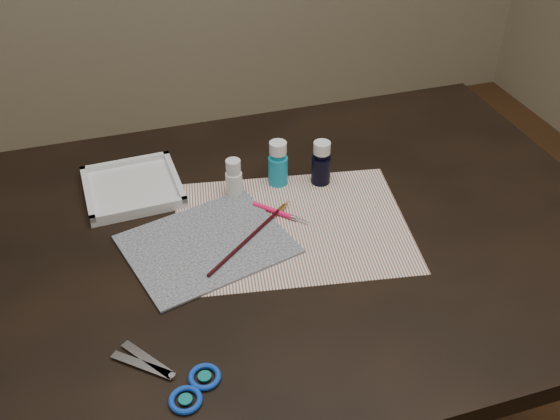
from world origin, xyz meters
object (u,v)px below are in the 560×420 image
object	(u,v)px
paint_bottle_navy	(321,163)
scissors	(160,375)
paint_bottle_white	(234,178)
paint_bottle_cyan	(278,163)
paper	(291,226)
palette_tray	(132,187)
canvas	(207,244)

from	to	relation	value
paint_bottle_navy	scissors	world-z (taller)	paint_bottle_navy
paint_bottle_white	paint_bottle_cyan	size ratio (longest dim) A/B	0.84
paint_bottle_cyan	paint_bottle_navy	distance (m)	0.09
paper	palette_tray	bearing A→B (deg)	143.22
paint_bottle_cyan	scissors	world-z (taller)	paint_bottle_cyan
paint_bottle_navy	scissors	size ratio (longest dim) A/B	0.51
paint_bottle_white	palette_tray	distance (m)	0.21
paint_bottle_cyan	palette_tray	xyz separation A→B (m)	(-0.29, 0.06, -0.04)
paint_bottle_white	paint_bottle_cyan	bearing A→B (deg)	8.03
canvas	paint_bottle_white	bearing A→B (deg)	58.21
paint_bottle_white	palette_tray	xyz separation A→B (m)	(-0.19, 0.07, -0.03)
paint_bottle_cyan	scissors	bearing A→B (deg)	-126.32
paint_bottle_navy	scissors	distance (m)	0.56
paint_bottle_cyan	paint_bottle_white	bearing A→B (deg)	-171.97
paper	scissors	distance (m)	0.40
canvas	paint_bottle_cyan	xyz separation A→B (m)	(0.18, 0.15, 0.04)
palette_tray	paint_bottle_cyan	bearing A→B (deg)	-11.65
paper	palette_tray	xyz separation A→B (m)	(-0.27, 0.20, 0.01)
paper	paint_bottle_white	bearing A→B (deg)	120.90
paint_bottle_white	palette_tray	world-z (taller)	paint_bottle_white
paper	scissors	size ratio (longest dim) A/B	2.33
paint_bottle_navy	palette_tray	xyz separation A→B (m)	(-0.37, 0.08, -0.04)
paper	paint_bottle_cyan	size ratio (longest dim) A/B	4.45
paper	paint_bottle_cyan	bearing A→B (deg)	82.92
paint_bottle_white	paint_bottle_navy	xyz separation A→B (m)	(0.18, -0.01, 0.01)
paint_bottle_white	paint_bottle_cyan	xyz separation A→B (m)	(0.10, 0.01, 0.01)
paint_bottle_cyan	palette_tray	world-z (taller)	paint_bottle_cyan
canvas	paint_bottle_cyan	world-z (taller)	paint_bottle_cyan
paint_bottle_white	paint_bottle_cyan	world-z (taller)	paint_bottle_cyan
paper	paint_bottle_navy	size ratio (longest dim) A/B	4.55
paper	paint_bottle_white	world-z (taller)	paint_bottle_white
paper	scissors	world-z (taller)	scissors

